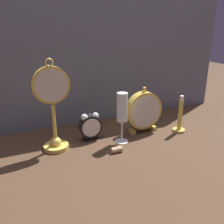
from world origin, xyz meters
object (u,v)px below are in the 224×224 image
object	(u,v)px
champagne_flute	(122,111)
brass_candlestick	(180,119)
pocket_watch_on_stand	(53,109)
alarm_clock_twin_bell	(90,125)
mantel_clock_silver	(144,111)
wine_cork	(117,150)

from	to	relation	value
champagne_flute	brass_candlestick	bearing A→B (deg)	-1.84
pocket_watch_on_stand	champagne_flute	xyz separation A→B (m)	(0.26, -0.05, -0.03)
alarm_clock_twin_bell	champagne_flute	xyz separation A→B (m)	(0.11, -0.07, 0.07)
brass_candlestick	alarm_clock_twin_bell	bearing A→B (deg)	168.30
mantel_clock_silver	wine_cork	bearing A→B (deg)	-146.27
wine_cork	pocket_watch_on_stand	bearing A→B (deg)	148.70
champagne_flute	brass_candlestick	world-z (taller)	champagne_flute
alarm_clock_twin_bell	champagne_flute	bearing A→B (deg)	-33.34
wine_cork	mantel_clock_silver	bearing A→B (deg)	33.73
alarm_clock_twin_bell	wine_cork	xyz separation A→B (m)	(0.05, -0.14, -0.05)
pocket_watch_on_stand	alarm_clock_twin_bell	bearing A→B (deg)	8.06
alarm_clock_twin_bell	champagne_flute	distance (m)	0.15
alarm_clock_twin_bell	wine_cork	bearing A→B (deg)	-69.73
alarm_clock_twin_bell	wine_cork	size ratio (longest dim) A/B	2.77
champagne_flute	pocket_watch_on_stand	bearing A→B (deg)	168.83
pocket_watch_on_stand	mantel_clock_silver	distance (m)	0.39
pocket_watch_on_stand	wine_cork	size ratio (longest dim) A/B	8.27
alarm_clock_twin_bell	wine_cork	world-z (taller)	alarm_clock_twin_bell
pocket_watch_on_stand	alarm_clock_twin_bell	xyz separation A→B (m)	(0.15, 0.02, -0.10)
champagne_flute	wine_cork	size ratio (longest dim) A/B	4.96
brass_candlestick	wine_cork	xyz separation A→B (m)	(-0.34, -0.06, -0.05)
champagne_flute	wine_cork	bearing A→B (deg)	-128.18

